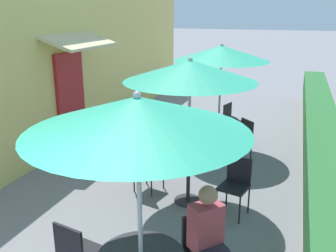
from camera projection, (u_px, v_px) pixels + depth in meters
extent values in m
cube|color=#E0CC6B|center=(78.00, 49.00, 8.47)|extent=(0.24, 13.20, 4.20)
cube|color=maroon|center=(71.00, 101.00, 8.14)|extent=(0.08, 0.96, 2.10)
cube|color=beige|center=(79.00, 41.00, 7.66)|extent=(0.78, 1.80, 0.30)
cube|color=tan|center=(318.00, 156.00, 7.29)|extent=(0.44, 12.20, 0.45)
cube|color=#2D6B33|center=(321.00, 131.00, 7.14)|extent=(0.60, 11.59, 0.56)
cylinder|color=#B7B7BC|center=(140.00, 219.00, 3.45)|extent=(0.04, 0.04, 2.21)
cone|color=#2DAD84|center=(137.00, 114.00, 3.16)|extent=(1.96, 1.96, 0.31)
sphere|color=#B7B7BC|center=(137.00, 95.00, 3.11)|extent=(0.07, 0.07, 0.07)
cube|color=black|center=(197.00, 228.00, 4.10)|extent=(0.27, 0.30, 0.42)
cube|color=#23232D|center=(211.00, 252.00, 3.91)|extent=(0.47, 0.46, 0.12)
cube|color=#AD424C|center=(206.00, 226.00, 3.93)|extent=(0.39, 0.40, 0.50)
sphere|color=#A87556|center=(208.00, 195.00, 3.80)|extent=(0.20, 0.20, 0.20)
cube|color=black|center=(68.00, 245.00, 3.81)|extent=(0.38, 0.10, 0.42)
cylinder|color=#28282D|center=(188.00, 200.00, 6.03)|extent=(0.44, 0.44, 0.02)
cylinder|color=#28282D|center=(188.00, 181.00, 5.93)|extent=(0.06, 0.06, 0.68)
cylinder|color=#28282D|center=(189.00, 162.00, 5.83)|extent=(0.85, 0.85, 0.02)
cylinder|color=#B7B7BC|center=(189.00, 136.00, 5.70)|extent=(0.04, 0.04, 2.21)
cone|color=#2DAD84|center=(190.00, 71.00, 5.41)|extent=(1.96, 1.96, 0.31)
sphere|color=#B7B7BC|center=(190.00, 59.00, 5.36)|extent=(0.07, 0.07, 0.07)
cube|color=black|center=(234.00, 187.00, 5.51)|extent=(0.48, 0.48, 0.04)
cube|color=black|center=(239.00, 170.00, 5.59)|extent=(0.38, 0.12, 0.42)
cylinder|color=black|center=(217.00, 203.00, 5.52)|extent=(0.02, 0.02, 0.45)
cylinder|color=black|center=(240.00, 210.00, 5.34)|extent=(0.02, 0.02, 0.45)
cylinder|color=black|center=(227.00, 193.00, 5.81)|extent=(0.02, 0.02, 0.45)
cylinder|color=black|center=(249.00, 199.00, 5.63)|extent=(0.02, 0.02, 0.45)
cube|color=black|center=(149.00, 165.00, 6.29)|extent=(0.48, 0.48, 0.04)
cube|color=black|center=(142.00, 157.00, 6.08)|extent=(0.38, 0.12, 0.42)
cylinder|color=black|center=(163.00, 176.00, 6.41)|extent=(0.02, 0.02, 0.45)
cylinder|color=black|center=(146.00, 171.00, 6.60)|extent=(0.02, 0.02, 0.45)
cylinder|color=black|center=(151.00, 184.00, 6.12)|extent=(0.02, 0.02, 0.45)
cylinder|color=black|center=(134.00, 179.00, 6.31)|extent=(0.02, 0.02, 0.45)
cylinder|color=teal|center=(193.00, 159.00, 5.78)|extent=(0.07, 0.07, 0.09)
cylinder|color=#28282D|center=(218.00, 149.00, 8.24)|extent=(0.44, 0.44, 0.02)
cylinder|color=#28282D|center=(218.00, 135.00, 8.14)|extent=(0.06, 0.06, 0.68)
cylinder|color=#28282D|center=(219.00, 120.00, 8.04)|extent=(0.85, 0.85, 0.02)
cylinder|color=#B7B7BC|center=(220.00, 101.00, 7.91)|extent=(0.04, 0.04, 2.21)
cone|color=#2DAD84|center=(222.00, 53.00, 7.61)|extent=(1.96, 1.96, 0.31)
sphere|color=#B7B7BC|center=(222.00, 45.00, 7.57)|extent=(0.07, 0.07, 0.07)
cube|color=black|center=(234.00, 122.00, 8.70)|extent=(0.50, 0.50, 0.04)
cube|color=black|center=(227.00, 112.00, 8.74)|extent=(0.14, 0.37, 0.42)
cylinder|color=black|center=(237.00, 135.00, 8.53)|extent=(0.02, 0.02, 0.45)
cylinder|color=black|center=(244.00, 131.00, 8.81)|extent=(0.02, 0.02, 0.45)
cylinder|color=black|center=(223.00, 132.00, 8.73)|extent=(0.02, 0.02, 0.45)
cylinder|color=black|center=(230.00, 128.00, 9.01)|extent=(0.02, 0.02, 0.45)
cube|color=black|center=(183.00, 129.00, 8.18)|extent=(0.48, 0.48, 0.04)
cube|color=black|center=(183.00, 123.00, 7.94)|extent=(0.38, 0.12, 0.42)
cylinder|color=black|center=(191.00, 137.00, 8.40)|extent=(0.02, 0.02, 0.45)
cylinder|color=black|center=(175.00, 136.00, 8.44)|extent=(0.02, 0.02, 0.45)
cylinder|color=black|center=(191.00, 142.00, 8.06)|extent=(0.02, 0.02, 0.45)
cylinder|color=black|center=(174.00, 142.00, 8.09)|extent=(0.02, 0.02, 0.45)
cube|color=black|center=(239.00, 141.00, 7.44)|extent=(0.57, 0.57, 0.04)
cube|color=black|center=(247.00, 130.00, 7.45)|extent=(0.28, 0.30, 0.42)
cylinder|color=black|center=(226.00, 150.00, 7.59)|extent=(0.02, 0.02, 0.45)
cylinder|color=black|center=(236.00, 156.00, 7.28)|extent=(0.02, 0.02, 0.45)
cylinder|color=black|center=(240.00, 148.00, 7.73)|extent=(0.02, 0.02, 0.45)
cylinder|color=black|center=(251.00, 153.00, 7.42)|extent=(0.02, 0.02, 0.45)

